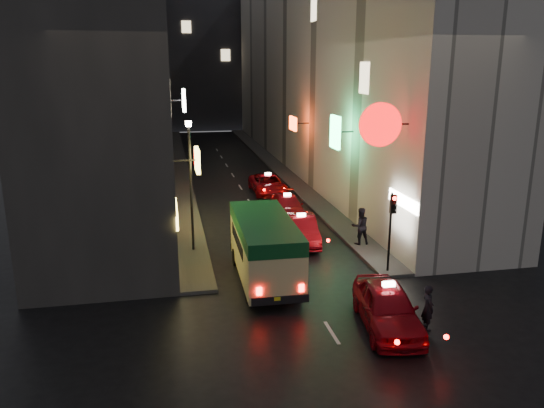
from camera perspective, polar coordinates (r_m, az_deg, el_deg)
ground at (r=15.59m, az=11.17°, el=-20.33°), size 120.00×120.00×0.00m
building_left at (r=45.76m, az=-15.27°, el=14.47°), size 7.43×52.09×18.00m
building_right at (r=47.54m, az=5.02°, el=14.92°), size 8.22×52.00×18.00m
building_far at (r=77.88m, az=-7.76°, el=16.27°), size 30.00×10.00×22.00m
sidewalk_left at (r=46.53m, az=-9.91°, el=3.69°), size 1.50×52.00×0.15m
sidewalk_right at (r=47.48m, az=0.41°, el=4.14°), size 1.50×52.00×0.15m
minibus at (r=22.10m, az=-0.81°, el=-4.14°), size 2.33×6.36×2.72m
taxi_near at (r=19.02m, az=12.32°, el=-10.43°), size 3.09×5.90×1.96m
taxi_second at (r=27.13m, az=3.15°, el=-2.53°), size 2.60×5.28×1.79m
taxi_third at (r=31.71m, az=1.65°, el=-0.07°), size 2.17×4.78×1.66m
taxi_far at (r=37.46m, az=-0.43°, el=2.31°), size 2.05×4.86×1.71m
pedestrian_crossing at (r=19.24m, az=16.45°, el=-10.34°), size 0.40×0.61×1.83m
pedestrian_sidewalk at (r=26.73m, az=9.47°, el=-2.09°), size 0.81×0.52×2.12m
traffic_light at (r=23.02m, az=12.79°, el=-1.21°), size 0.26×0.43×3.50m
lamp_post at (r=25.24m, az=-8.75°, el=2.82°), size 0.28×0.28×6.22m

